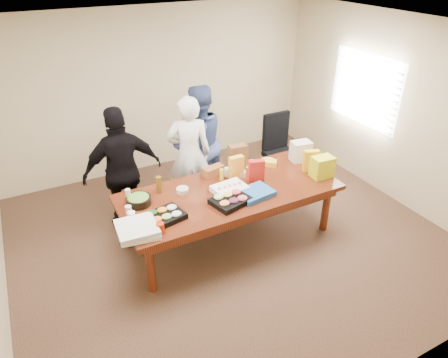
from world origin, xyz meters
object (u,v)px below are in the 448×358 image
person_center (189,154)px  salad_bowl (139,201)px  person_right (199,143)px  conference_table (230,214)px  office_chair (282,153)px  sheet_cake (230,189)px

person_center → salad_bowl: 1.24m
person_right → person_center: bearing=29.4°
conference_table → office_chair: bearing=31.8°
person_right → salad_bowl: (-1.25, -0.98, -0.09)m
office_chair → person_right: size_ratio=0.63×
office_chair → person_center: bearing=177.4°
salad_bowl → person_right: bearing=38.2°
conference_table → sheet_cake: bearing=-121.6°
person_center → sheet_cake: 1.00m
office_chair → person_right: 1.40m
office_chair → salad_bowl: (-2.57, -0.67, 0.24)m
person_center → salad_bowl: (-0.99, -0.74, -0.07)m
conference_table → person_center: (-0.14, 0.97, 0.49)m
conference_table → office_chair: size_ratio=2.51×
person_center → salad_bowl: bearing=54.8°
conference_table → person_center: person_center is taller
conference_table → person_center: size_ratio=1.61×
office_chair → person_right: (-1.33, 0.31, 0.33)m
person_right → office_chair: bearing=153.2°
conference_table → person_right: bearing=84.3°
office_chair → sheet_cake: bearing=-147.9°
conference_table → salad_bowl: 1.22m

